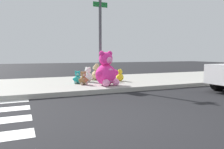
{
  "coord_description": "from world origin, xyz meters",
  "views": [
    {
      "loc": [
        -1.81,
        -3.31,
        1.23
      ],
      "look_at": [
        1.14,
        3.6,
        0.55
      ],
      "focal_mm": 34.45,
      "sensor_mm": 36.0,
      "label": 1
    }
  ],
  "objects_px": {
    "plush_pink_large": "(106,72)",
    "plush_yellow": "(120,76)",
    "plush_lime": "(111,77)",
    "plush_tan": "(96,73)",
    "sign_pole": "(100,39)",
    "plush_teal": "(78,78)",
    "plush_brown": "(83,79)",
    "plush_white": "(88,76)"
  },
  "relations": [
    {
      "from": "plush_brown",
      "to": "plush_yellow",
      "type": "xyz_separation_m",
      "value": [
        1.7,
        0.5,
        0.0
      ]
    },
    {
      "from": "plush_lime",
      "to": "plush_pink_large",
      "type": "bearing_deg",
      "value": -120.98
    },
    {
      "from": "plush_brown",
      "to": "plush_lime",
      "type": "height_order",
      "value": "plush_lime"
    },
    {
      "from": "plush_teal",
      "to": "plush_lime",
      "type": "xyz_separation_m",
      "value": [
        1.38,
        0.04,
        0.01
      ]
    },
    {
      "from": "plush_white",
      "to": "plush_yellow",
      "type": "height_order",
      "value": "plush_white"
    },
    {
      "from": "plush_tan",
      "to": "sign_pole",
      "type": "bearing_deg",
      "value": -100.86
    },
    {
      "from": "plush_teal",
      "to": "plush_lime",
      "type": "relative_size",
      "value": 0.96
    },
    {
      "from": "sign_pole",
      "to": "plush_yellow",
      "type": "relative_size",
      "value": 6.37
    },
    {
      "from": "plush_brown",
      "to": "plush_white",
      "type": "bearing_deg",
      "value": 62.8
    },
    {
      "from": "plush_yellow",
      "to": "sign_pole",
      "type": "bearing_deg",
      "value": -159.11
    },
    {
      "from": "plush_white",
      "to": "plush_teal",
      "type": "bearing_deg",
      "value": -145.76
    },
    {
      "from": "plush_white",
      "to": "plush_lime",
      "type": "height_order",
      "value": "plush_white"
    },
    {
      "from": "sign_pole",
      "to": "plush_teal",
      "type": "distance_m",
      "value": 1.73
    },
    {
      "from": "plush_brown",
      "to": "plush_tan",
      "type": "distance_m",
      "value": 1.52
    },
    {
      "from": "plush_teal",
      "to": "plush_tan",
      "type": "bearing_deg",
      "value": 38.16
    },
    {
      "from": "plush_teal",
      "to": "plush_yellow",
      "type": "relative_size",
      "value": 0.98
    },
    {
      "from": "sign_pole",
      "to": "plush_lime",
      "type": "relative_size",
      "value": 6.28
    },
    {
      "from": "plush_tan",
      "to": "plush_yellow",
      "type": "distance_m",
      "value": 1.06
    },
    {
      "from": "plush_tan",
      "to": "plush_yellow",
      "type": "height_order",
      "value": "plush_tan"
    },
    {
      "from": "plush_white",
      "to": "plush_pink_large",
      "type": "bearing_deg",
      "value": -73.96
    },
    {
      "from": "plush_yellow",
      "to": "plush_pink_large",
      "type": "bearing_deg",
      "value": -135.35
    },
    {
      "from": "plush_white",
      "to": "plush_tan",
      "type": "xyz_separation_m",
      "value": [
        0.54,
        0.47,
        0.04
      ]
    },
    {
      "from": "plush_pink_large",
      "to": "plush_yellow",
      "type": "relative_size",
      "value": 2.45
    },
    {
      "from": "plush_yellow",
      "to": "plush_teal",
      "type": "bearing_deg",
      "value": -176.73
    },
    {
      "from": "sign_pole",
      "to": "plush_pink_large",
      "type": "relative_size",
      "value": 2.6
    },
    {
      "from": "plush_pink_large",
      "to": "plush_lime",
      "type": "distance_m",
      "value": 1.09
    },
    {
      "from": "plush_pink_large",
      "to": "plush_yellow",
      "type": "xyz_separation_m",
      "value": [
        0.98,
        0.96,
        -0.29
      ]
    },
    {
      "from": "plush_brown",
      "to": "plush_tan",
      "type": "height_order",
      "value": "plush_tan"
    },
    {
      "from": "plush_lime",
      "to": "sign_pole",
      "type": "bearing_deg",
      "value": -150.57
    },
    {
      "from": "plush_pink_large",
      "to": "plush_white",
      "type": "distance_m",
      "value": 1.27
    },
    {
      "from": "plush_white",
      "to": "plush_brown",
      "type": "bearing_deg",
      "value": -117.2
    },
    {
      "from": "plush_yellow",
      "to": "plush_tan",
      "type": "bearing_deg",
      "value": 137.96
    },
    {
      "from": "plush_white",
      "to": "plush_brown",
      "type": "xyz_separation_m",
      "value": [
        -0.38,
        -0.74,
        -0.05
      ]
    },
    {
      "from": "sign_pole",
      "to": "plush_white",
      "type": "xyz_separation_m",
      "value": [
        -0.33,
        0.61,
        -1.45
      ]
    },
    {
      "from": "sign_pole",
      "to": "plush_brown",
      "type": "height_order",
      "value": "sign_pole"
    },
    {
      "from": "plush_brown",
      "to": "plush_lime",
      "type": "distance_m",
      "value": 1.34
    },
    {
      "from": "plush_lime",
      "to": "plush_teal",
      "type": "bearing_deg",
      "value": -178.39
    },
    {
      "from": "plush_lime",
      "to": "plush_yellow",
      "type": "distance_m",
      "value": 0.44
    },
    {
      "from": "sign_pole",
      "to": "plush_yellow",
      "type": "xyz_separation_m",
      "value": [
        0.99,
        0.38,
        -1.5
      ]
    },
    {
      "from": "plush_white",
      "to": "plush_tan",
      "type": "distance_m",
      "value": 0.72
    },
    {
      "from": "sign_pole",
      "to": "plush_tan",
      "type": "bearing_deg",
      "value": 79.14
    },
    {
      "from": "plush_yellow",
      "to": "plush_lime",
      "type": "bearing_deg",
      "value": -171.56
    }
  ]
}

